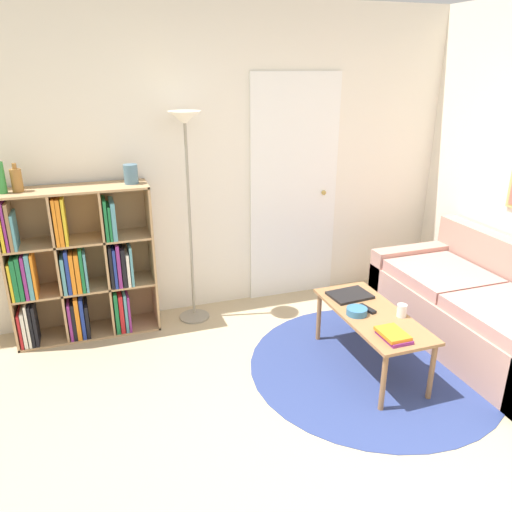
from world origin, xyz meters
TOP-DOWN VIEW (x-y plane):
  - ground_plane at (0.00, 0.00)m, footprint 14.00×14.00m
  - wall_back at (0.02, 2.38)m, footprint 7.08×0.11m
  - rug at (0.65, 0.94)m, footprint 1.83×1.83m
  - bookshelf at (-1.36, 2.16)m, footprint 1.11×0.34m
  - floor_lamp at (-0.45, 2.13)m, footprint 0.26×0.26m
  - couch at (1.65, 0.97)m, footprint 0.88×1.82m
  - coffee_table at (0.61, 0.96)m, footprint 0.45×1.02m
  - laptop at (0.59, 1.26)m, footprint 0.32×0.25m
  - bowl at (0.49, 0.98)m, footprint 0.15×0.15m
  - book_stack_on_table at (0.55, 0.61)m, footprint 0.16×0.22m
  - cup at (0.78, 0.85)m, footprint 0.07×0.07m
  - remote at (0.60, 1.01)m, footprint 0.07×0.16m
  - bottle_left at (-1.79, 2.14)m, footprint 0.07×0.07m
  - bottle_middle at (-1.69, 2.16)m, footprint 0.08×0.08m
  - vase_on_shelf at (-0.88, 2.16)m, footprint 0.11×0.11m

SIDE VIEW (x-z plane):
  - ground_plane at x=0.00m, z-range 0.00..0.00m
  - rug at x=0.65m, z-range 0.00..0.01m
  - couch at x=1.65m, z-range -0.12..0.67m
  - coffee_table at x=0.61m, z-range 0.17..0.61m
  - laptop at x=0.59m, z-range 0.44..0.46m
  - remote at x=0.60m, z-range 0.44..0.46m
  - book_stack_on_table at x=0.55m, z-range 0.44..0.49m
  - bowl at x=0.49m, z-range 0.44..0.49m
  - cup at x=0.78m, z-range 0.44..0.53m
  - bookshelf at x=-1.36m, z-range -0.04..1.19m
  - wall_back at x=0.02m, z-range -0.01..2.59m
  - vase_on_shelf at x=-0.88m, z-range 1.23..1.38m
  - bottle_middle at x=-1.69m, z-range 1.21..1.42m
  - bottle_left at x=-1.79m, z-range 1.21..1.49m
  - floor_lamp at x=-0.45m, z-range 0.53..2.30m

